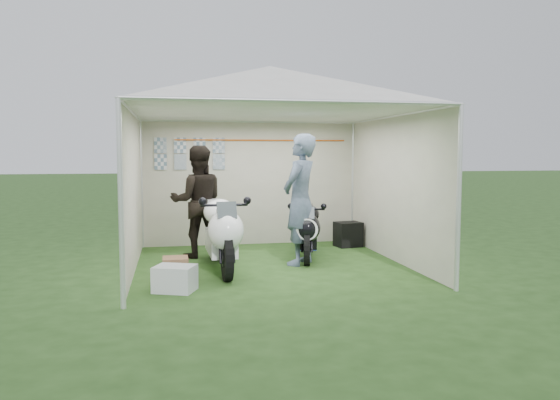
% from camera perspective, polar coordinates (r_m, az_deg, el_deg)
% --- Properties ---
extents(ground, '(80.00, 80.00, 0.00)m').
position_cam_1_polar(ground, '(8.41, -1.06, -6.80)').
color(ground, '#214015').
rests_on(ground, ground).
extents(canopy_tent, '(5.66, 5.66, 3.00)m').
position_cam_1_polar(canopy_tent, '(8.32, -1.13, 10.89)').
color(canopy_tent, silver).
rests_on(canopy_tent, ground).
extents(motorcycle_white, '(0.52, 2.17, 1.07)m').
position_cam_1_polar(motorcycle_white, '(7.94, -6.16, -3.17)').
color(motorcycle_white, black).
rests_on(motorcycle_white, ground).
extents(motorcycle_black, '(0.70, 1.80, 0.90)m').
position_cam_1_polar(motorcycle_black, '(8.84, 2.83, -2.93)').
color(motorcycle_black, black).
rests_on(motorcycle_black, ground).
extents(paddock_stand, '(0.38, 0.29, 0.26)m').
position_cam_1_polar(paddock_stand, '(9.72, 2.81, -4.45)').
color(paddock_stand, '#1E33B5').
rests_on(paddock_stand, ground).
extents(person_dark_jacket, '(0.91, 0.72, 1.83)m').
position_cam_1_polar(person_dark_jacket, '(9.04, -8.62, -0.16)').
color(person_dark_jacket, black).
rests_on(person_dark_jacket, ground).
extents(person_blue_jacket, '(0.83, 0.87, 2.00)m').
position_cam_1_polar(person_blue_jacket, '(8.34, 2.12, 0.05)').
color(person_blue_jacket, slate).
rests_on(person_blue_jacket, ground).
extents(equipment_box, '(0.50, 0.43, 0.45)m').
position_cam_1_polar(equipment_box, '(10.09, 7.13, -3.58)').
color(equipment_box, black).
rests_on(equipment_box, ground).
extents(crate_0, '(0.58, 0.52, 0.32)m').
position_cam_1_polar(crate_0, '(6.95, -10.93, -8.06)').
color(crate_0, '#B6BABE').
rests_on(crate_0, ground).
extents(crate_1, '(0.34, 0.34, 0.30)m').
position_cam_1_polar(crate_1, '(7.58, -10.86, -7.04)').
color(crate_1, brown).
rests_on(crate_1, ground).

